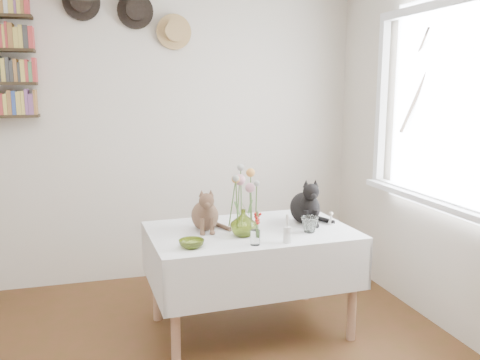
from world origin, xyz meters
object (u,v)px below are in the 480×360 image
object	(u,v)px
dining_table	(250,255)
flower_vase	(243,223)
black_cat	(305,200)
tabby_cat	(205,208)

from	to	relation	value
dining_table	flower_vase	xyz separation A→B (m)	(-0.09, -0.13, 0.26)
black_cat	flower_vase	bearing A→B (deg)	-154.45
dining_table	black_cat	size ratio (longest dim) A/B	4.14
tabby_cat	black_cat	size ratio (longest dim) A/B	0.89
dining_table	black_cat	distance (m)	0.53
flower_vase	dining_table	bearing A→B (deg)	56.08
tabby_cat	flower_vase	world-z (taller)	tabby_cat
dining_table	black_cat	xyz separation A→B (m)	(0.41, 0.06, 0.33)
flower_vase	black_cat	bearing A→B (deg)	20.80
black_cat	flower_vase	size ratio (longest dim) A/B	1.90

